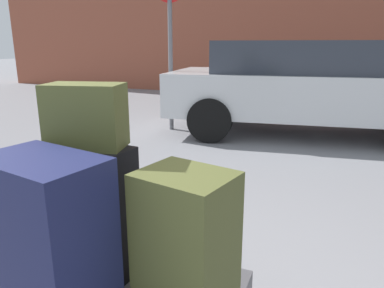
{
  "coord_description": "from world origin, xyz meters",
  "views": [
    {
      "loc": [
        0.9,
        -1.09,
        1.36
      ],
      "look_at": [
        0.0,
        1.2,
        0.69
      ],
      "focal_mm": 33.96,
      "sensor_mm": 36.0,
      "label": 1
    }
  ],
  "objects_px": {
    "suitcase_black_front_left": "(93,211)",
    "duffel_bag_olive_topmost_pile": "(86,116)",
    "parked_car": "(308,85)",
    "suitcase_olive_rear_left": "(186,247)",
    "no_parking_sign": "(170,34)",
    "suitcase_navy_stacked_top": "(50,246)"
  },
  "relations": [
    {
      "from": "suitcase_black_front_left",
      "to": "parked_car",
      "type": "relative_size",
      "value": 0.13
    },
    {
      "from": "suitcase_navy_stacked_top",
      "to": "duffel_bag_olive_topmost_pile",
      "type": "height_order",
      "value": "duffel_bag_olive_topmost_pile"
    },
    {
      "from": "suitcase_navy_stacked_top",
      "to": "no_parking_sign",
      "type": "xyz_separation_m",
      "value": [
        -1.6,
        4.49,
        0.86
      ]
    },
    {
      "from": "suitcase_olive_rear_left",
      "to": "parked_car",
      "type": "height_order",
      "value": "parked_car"
    },
    {
      "from": "suitcase_olive_rear_left",
      "to": "no_parking_sign",
      "type": "height_order",
      "value": "no_parking_sign"
    },
    {
      "from": "suitcase_olive_rear_left",
      "to": "suitcase_navy_stacked_top",
      "type": "bearing_deg",
      "value": -138.67
    },
    {
      "from": "duffel_bag_olive_topmost_pile",
      "to": "parked_car",
      "type": "height_order",
      "value": "parked_car"
    },
    {
      "from": "suitcase_olive_rear_left",
      "to": "no_parking_sign",
      "type": "xyz_separation_m",
      "value": [
        -2.03,
        4.26,
        0.9
      ]
    },
    {
      "from": "suitcase_navy_stacked_top",
      "to": "no_parking_sign",
      "type": "height_order",
      "value": "no_parking_sign"
    },
    {
      "from": "duffel_bag_olive_topmost_pile",
      "to": "no_parking_sign",
      "type": "distance_m",
      "value": 4.45
    },
    {
      "from": "suitcase_black_front_left",
      "to": "duffel_bag_olive_topmost_pile",
      "type": "distance_m",
      "value": 0.44
    },
    {
      "from": "suitcase_navy_stacked_top",
      "to": "parked_car",
      "type": "relative_size",
      "value": 0.15
    },
    {
      "from": "suitcase_olive_rear_left",
      "to": "parked_car",
      "type": "bearing_deg",
      "value": 102.43
    },
    {
      "from": "parked_car",
      "to": "suitcase_olive_rear_left",
      "type": "bearing_deg",
      "value": -90.69
    },
    {
      "from": "suitcase_black_front_left",
      "to": "suitcase_navy_stacked_top",
      "type": "height_order",
      "value": "suitcase_navy_stacked_top"
    },
    {
      "from": "suitcase_black_front_left",
      "to": "suitcase_olive_rear_left",
      "type": "relative_size",
      "value": 1.03
    },
    {
      "from": "suitcase_olive_rear_left",
      "to": "parked_car",
      "type": "xyz_separation_m",
      "value": [
        0.06,
        4.76,
        0.13
      ]
    },
    {
      "from": "suitcase_olive_rear_left",
      "to": "duffel_bag_olive_topmost_pile",
      "type": "relative_size",
      "value": 1.86
    },
    {
      "from": "parked_car",
      "to": "no_parking_sign",
      "type": "height_order",
      "value": "no_parking_sign"
    },
    {
      "from": "suitcase_olive_rear_left",
      "to": "parked_car",
      "type": "distance_m",
      "value": 4.76
    },
    {
      "from": "parked_car",
      "to": "duffel_bag_olive_topmost_pile",
      "type": "bearing_deg",
      "value": -96.76
    },
    {
      "from": "suitcase_olive_rear_left",
      "to": "suitcase_navy_stacked_top",
      "type": "relative_size",
      "value": 0.89
    }
  ]
}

